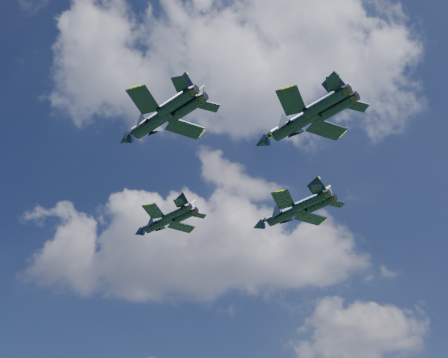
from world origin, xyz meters
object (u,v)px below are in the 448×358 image
at_px(jet_left, 151,123).
at_px(jet_right, 284,214).
at_px(jet_lead, 158,223).
at_px(jet_slot, 293,125).

height_order(jet_left, jet_right, jet_left).
bearing_deg(jet_lead, jet_left, -137.63).
bearing_deg(jet_slot, jet_left, 133.20).
xyz_separation_m(jet_left, jet_right, (17.66, 24.03, -1.08)).
bearing_deg(jet_lead, jet_right, -49.65).
xyz_separation_m(jet_right, jet_slot, (1.63, -22.08, 0.76)).
bearing_deg(jet_slot, jet_right, 41.65).
height_order(jet_lead, jet_slot, jet_slot).
distance_m(jet_lead, jet_right, 21.11).
bearing_deg(jet_slot, jet_lead, 86.23).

